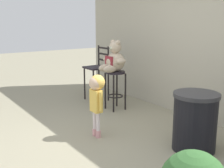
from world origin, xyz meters
The scene contains 7 objects.
ground_plane centered at (0.00, 0.00, 0.00)m, with size 24.00×24.00×0.00m, color gray.
building_wall centered at (0.00, 2.25, 1.55)m, with size 6.52×0.30×3.11m, color #ACA692.
bar_stool_with_teddy centered at (-1.27, 1.27, 0.52)m, with size 0.36×0.36×0.73m.
teddy_bear centered at (-1.27, 1.25, 0.95)m, with size 0.54×0.49×0.58m.
child_walking centered at (-0.37, 0.29, 0.66)m, with size 0.29×0.23×0.91m.
trash_bin centered at (0.72, 1.10, 0.38)m, with size 0.58×0.58×0.76m.
bar_chair_empty centered at (-2.03, 1.36, 0.65)m, with size 0.43×0.43×1.13m.
Camera 1 is at (2.94, -1.77, 1.66)m, focal length 45.70 mm.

